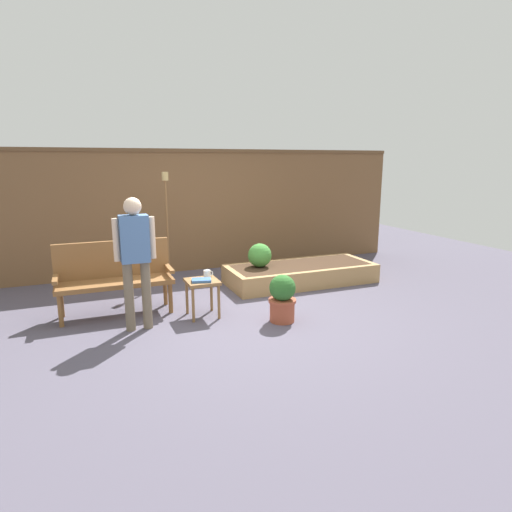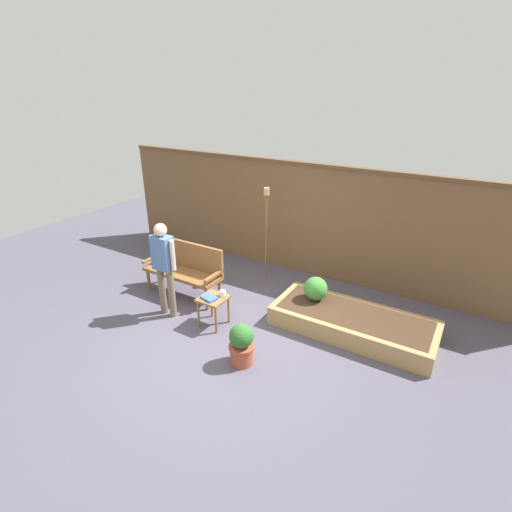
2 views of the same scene
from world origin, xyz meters
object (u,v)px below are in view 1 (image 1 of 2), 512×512
Objects in this scene: potted_boxwood at (282,298)px; tiki_torch at (166,208)px; side_table at (202,286)px; book_on_table at (201,280)px; garden_bench at (114,272)px; shrub_near_bench at (260,255)px; person_by_bench at (135,252)px; cup_on_table at (207,274)px.

tiki_torch reaches higher than potted_boxwood.
tiki_torch reaches higher than side_table.
book_on_table is 0.40× the size of potted_boxwood.
shrub_near_bench is at bearing 12.22° from garden_bench.
tiki_torch reaches higher than person_by_bench.
shrub_near_bench is 0.21× the size of tiki_torch.
book_on_table is 1.67m from shrub_near_bench.
side_table is at bearing -87.33° from tiki_torch.
cup_on_table is 0.08× the size of person_by_bench.
side_table is 1.95m from tiki_torch.
garden_bench is at bearing 106.05° from person_by_bench.
shrub_near_bench is (1.25, 1.11, -0.01)m from book_on_table.
person_by_bench reaches higher than potted_boxwood.
book_on_table is 0.91m from person_by_bench.
cup_on_table is at bearing 139.25° from potted_boxwood.
garden_bench reaches higher than shrub_near_bench.
tiki_torch is (-0.08, 1.77, 0.82)m from side_table.
potted_boxwood is 1.84m from person_by_bench.
tiki_torch is 2.06m from person_by_bench.
cup_on_table is at bearing -83.65° from tiki_torch.
garden_bench is 6.03× the size of book_on_table.
book_on_table is at bearing -138.57° from shrub_near_bench.
cup_on_table is 0.53× the size of book_on_table.
cup_on_table reaches higher than book_on_table.
potted_boxwood is at bearing -13.59° from person_by_bench.
tiki_torch is at bearing 68.97° from person_by_bench.
shrub_near_bench is (1.13, 0.93, -0.04)m from cup_on_table.
cup_on_table is (1.12, -0.45, -0.02)m from garden_bench.
garden_bench reaches higher than cup_on_table.
cup_on_table is 0.21× the size of potted_boxwood.
garden_bench is 3.00× the size of side_table.
person_by_bench is (-2.04, -1.19, 0.44)m from shrub_near_bench.
person_by_bench is at bearing -73.95° from garden_bench.
book_on_table is 0.13× the size of tiki_torch.
shrub_near_bench is (2.24, 0.49, -0.06)m from garden_bench.
tiki_torch is (0.93, 1.20, 0.67)m from garden_bench.
shrub_near_bench reaches higher than book_on_table.
person_by_bench is at bearing 166.41° from potted_boxwood.
potted_boxwood is at bearing -30.46° from garden_bench.
potted_boxwood is 2.66m from tiki_torch.
side_table is at bearing -131.57° from cup_on_table.
garden_bench is 0.92× the size of person_by_bench.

